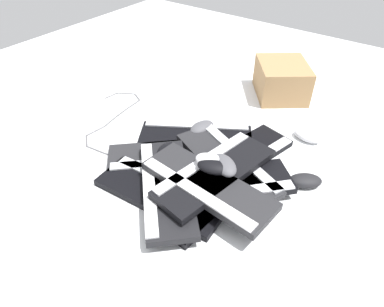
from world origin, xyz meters
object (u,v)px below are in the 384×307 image
at_px(keyboard_2, 240,158).
at_px(mouse_2, 224,165).
at_px(keyboard_8, 166,186).
at_px(cardboard_box, 282,80).
at_px(keyboard_4, 169,156).
at_px(keyboard_0, 160,194).
at_px(keyboard_1, 212,192).
at_px(keyboard_3, 196,136).
at_px(mouse_0, 214,167).
at_px(mouse_5, 202,128).
at_px(mouse_3, 305,181).
at_px(mouse_4, 212,162).
at_px(keyboard_5, 227,163).
at_px(mouse_1, 167,152).
at_px(keyboard_7, 215,172).
at_px(mouse_6, 307,136).
at_px(keyboard_6, 224,185).
at_px(keyboard_9, 207,185).

bearing_deg(keyboard_2, mouse_2, 10.39).
bearing_deg(keyboard_8, cardboard_box, 179.34).
bearing_deg(mouse_2, keyboard_4, -150.96).
bearing_deg(keyboard_0, keyboard_8, 140.43).
xyz_separation_m(keyboard_1, keyboard_3, (-0.22, -0.22, 0.00)).
bearing_deg(keyboard_1, mouse_0, -165.11).
height_order(mouse_5, cardboard_box, cardboard_box).
height_order(keyboard_2, keyboard_4, same).
bearing_deg(keyboard_2, mouse_5, -99.75).
relative_size(mouse_3, mouse_4, 1.00).
bearing_deg(keyboard_8, keyboard_1, 127.83).
height_order(keyboard_5, mouse_1, mouse_1).
bearing_deg(keyboard_0, keyboard_2, 159.53).
bearing_deg(keyboard_0, keyboard_4, -148.57).
xyz_separation_m(keyboard_1, mouse_3, (-0.23, 0.23, 0.01)).
relative_size(keyboard_4, cardboard_box, 1.67).
relative_size(keyboard_5, mouse_4, 4.21).
height_order(keyboard_1, mouse_5, mouse_5).
distance_m(keyboard_5, keyboard_7, 0.10).
bearing_deg(mouse_5, keyboard_0, 22.90).
bearing_deg(keyboard_7, keyboard_3, -131.57).
relative_size(keyboard_5, mouse_6, 4.21).
distance_m(keyboard_4, mouse_6, 0.55).
distance_m(keyboard_8, mouse_2, 0.20).
height_order(keyboard_0, mouse_5, mouse_5).
distance_m(keyboard_0, keyboard_6, 0.21).
bearing_deg(mouse_2, mouse_5, 172.36).
bearing_deg(keyboard_3, mouse_1, 0.53).
xyz_separation_m(keyboard_8, mouse_3, (-0.32, 0.35, -0.02)).
relative_size(keyboard_6, mouse_1, 3.87).
bearing_deg(mouse_3, keyboard_9, 13.36).
bearing_deg(keyboard_3, keyboard_4, -2.78).
relative_size(keyboard_9, mouse_3, 4.11).
distance_m(keyboard_4, mouse_3, 0.49).
bearing_deg(keyboard_0, mouse_1, -147.60).
bearing_deg(cardboard_box, mouse_5, -11.19).
xyz_separation_m(keyboard_4, cardboard_box, (-0.68, 0.12, 0.07)).
bearing_deg(keyboard_9, keyboard_7, -169.93).
relative_size(keyboard_7, keyboard_8, 1.09).
bearing_deg(mouse_0, keyboard_0, -155.62).
xyz_separation_m(keyboard_6, mouse_5, (-0.21, -0.24, 0.01)).
height_order(keyboard_0, mouse_6, mouse_6).
height_order(keyboard_6, mouse_2, mouse_2).
xyz_separation_m(keyboard_7, mouse_3, (-0.20, 0.24, -0.05)).
bearing_deg(keyboard_3, mouse_3, 90.49).
bearing_deg(keyboard_9, mouse_6, 165.46).
relative_size(keyboard_0, mouse_3, 4.09).
bearing_deg(keyboard_8, keyboard_5, 155.23).
relative_size(keyboard_4, keyboard_6, 0.99).
distance_m(keyboard_9, mouse_5, 0.35).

